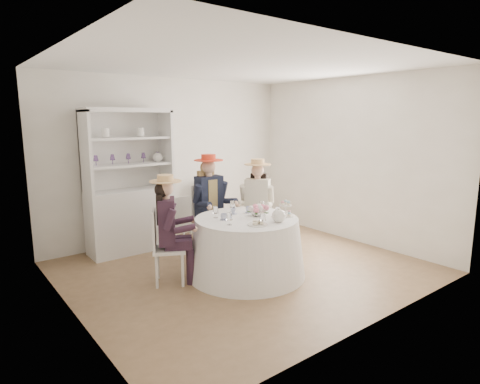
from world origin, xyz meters
TOP-DOWN VIEW (x-y plane):
  - ground at (0.00, 0.00)m, footprint 4.50×4.50m
  - ceiling at (0.00, 0.00)m, footprint 4.50×4.50m
  - wall_back at (0.00, 2.00)m, footprint 4.50×0.00m
  - wall_front at (0.00, -2.00)m, footprint 4.50×0.00m
  - wall_left at (-2.25, 0.00)m, footprint 0.00×4.50m
  - wall_right at (2.25, 0.00)m, footprint 0.00×4.50m
  - tea_table at (-0.13, -0.20)m, footprint 1.54×1.54m
  - hutch at (-0.92, 1.67)m, footprint 1.37×0.68m
  - side_table at (0.54, 1.75)m, footprint 0.46×0.46m
  - hatbox at (0.54, 1.75)m, footprint 0.34×0.34m
  - guest_left at (-1.05, 0.17)m, footprint 0.58×0.53m
  - guest_mid at (-0.04, 0.79)m, footprint 0.55×0.57m
  - guest_right at (0.61, 0.46)m, footprint 0.61×0.59m
  - spare_chair at (-0.29, 1.26)m, footprint 0.40×0.40m
  - teacup_a at (-0.42, -0.11)m, footprint 0.12×0.12m
  - teacup_b at (-0.14, 0.08)m, footprint 0.08×0.08m
  - teacup_c at (0.09, 0.01)m, footprint 0.12×0.12m
  - flower_bowl at (0.06, -0.20)m, footprint 0.21×0.21m
  - flower_arrangement at (0.07, -0.21)m, footprint 0.20×0.20m
  - table_teapot at (0.06, -0.60)m, footprint 0.24×0.17m
  - sandwich_plate at (-0.24, -0.56)m, footprint 0.25×0.25m
  - cupcake_stand at (0.34, -0.43)m, footprint 0.21×0.21m
  - stemware_set at (-0.13, -0.20)m, footprint 0.83×0.87m

SIDE VIEW (x-z plane):
  - ground at x=0.00m, z-range 0.00..0.00m
  - side_table at x=0.54m, z-range 0.00..0.65m
  - tea_table at x=-0.13m, z-range 0.00..0.77m
  - spare_chair at x=-0.29m, z-range 0.03..0.89m
  - guest_left at x=-1.05m, z-range 0.09..1.45m
  - hutch at x=-0.92m, z-range -0.32..1.87m
  - sandwich_plate at x=-0.24m, z-range 0.75..0.81m
  - flower_bowl at x=0.06m, z-range 0.77..0.82m
  - hatbox at x=0.54m, z-range 0.65..0.95m
  - teacup_b at x=-0.14m, z-range 0.77..0.84m
  - teacup_a at x=-0.42m, z-range 0.77..0.84m
  - teacup_c at x=0.09m, z-range 0.77..0.84m
  - guest_right at x=0.61m, z-range 0.09..1.52m
  - cupcake_stand at x=0.34m, z-range 0.74..0.94m
  - stemware_set at x=-0.13m, z-range 0.77..0.92m
  - table_teapot at x=0.06m, z-range 0.75..0.94m
  - guest_mid at x=-0.04m, z-range 0.10..1.61m
  - flower_arrangement at x=0.07m, z-range 0.83..0.90m
  - wall_back at x=0.00m, z-range -0.90..3.60m
  - wall_front at x=0.00m, z-range -0.90..3.60m
  - wall_left at x=-2.25m, z-range -0.90..3.60m
  - wall_right at x=2.25m, z-range -0.90..3.60m
  - ceiling at x=0.00m, z-range 2.70..2.70m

